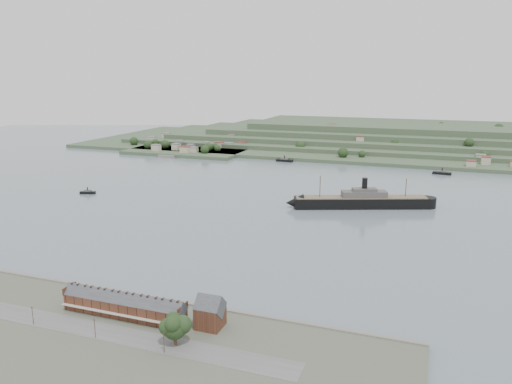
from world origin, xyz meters
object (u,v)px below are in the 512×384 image
(gabled_building, at_px, (210,313))
(fig_tree, at_px, (175,326))
(tugboat, at_px, (88,192))
(terrace_row, at_px, (124,305))
(steamship, at_px, (357,201))

(gabled_building, relative_size, fig_tree, 1.10)
(gabled_building, height_order, tugboat, gabled_building)
(terrace_row, distance_m, gabled_building, 37.74)
(gabled_building, distance_m, tugboat, 266.44)
(gabled_building, xyz_separation_m, fig_tree, (-6.11, -17.19, 1.62))
(gabled_building, bearing_deg, steamship, 83.22)
(tugboat, bearing_deg, fig_tree, -45.13)
(gabled_building, bearing_deg, fig_tree, -109.58)
(terrace_row, relative_size, tugboat, 4.11)
(gabled_building, xyz_separation_m, tugboat, (-199.20, 176.81, -6.75))
(terrace_row, xyz_separation_m, fig_tree, (31.39, -13.16, 2.96))
(terrace_row, distance_m, fig_tree, 34.16)
(gabled_building, bearing_deg, tugboat, 138.41)
(terrace_row, distance_m, steamship, 223.94)
(steamship, height_order, fig_tree, steamship)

